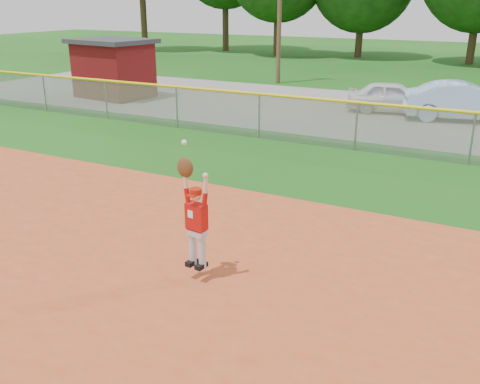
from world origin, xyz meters
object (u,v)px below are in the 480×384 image
object	(u,v)px
ballplayer	(195,214)
car_white_a	(393,97)
car_blue	(464,102)
utility_shed	(114,68)

from	to	relation	value
ballplayer	car_white_a	bearing A→B (deg)	91.27
car_blue	utility_shed	world-z (taller)	utility_shed
car_blue	ballplayer	world-z (taller)	ballplayer
car_blue	car_white_a	bearing A→B (deg)	68.64
utility_shed	ballplayer	xyz separation A→B (m)	(13.00, -13.28, -0.21)
car_blue	utility_shed	xyz separation A→B (m)	(-15.39, -2.12, 0.63)
car_white_a	utility_shed	bearing A→B (deg)	88.72
car_blue	ballplayer	distance (m)	15.58
utility_shed	car_white_a	bearing A→B (deg)	10.89
car_blue	ballplayer	xyz separation A→B (m)	(-2.39, -15.39, 0.43)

